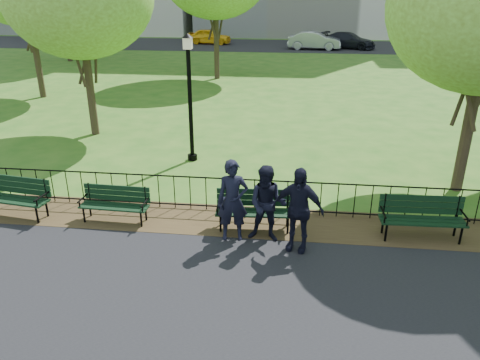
# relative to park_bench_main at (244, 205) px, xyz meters

# --- Properties ---
(ground) EXTENTS (120.00, 120.00, 0.00)m
(ground) POSITION_rel_park_bench_main_xyz_m (0.36, -1.17, -0.60)
(ground) COLOR #285A17
(dirt_strip) EXTENTS (60.00, 1.60, 0.01)m
(dirt_strip) POSITION_rel_park_bench_main_xyz_m (0.36, 0.33, -0.59)
(dirt_strip) COLOR #342615
(dirt_strip) RESTS_ON ground
(far_street) EXTENTS (70.00, 9.00, 0.01)m
(far_street) POSITION_rel_park_bench_main_xyz_m (0.36, 33.83, -0.59)
(far_street) COLOR black
(far_street) RESTS_ON ground
(iron_fence) EXTENTS (24.06, 0.06, 1.00)m
(iron_fence) POSITION_rel_park_bench_main_xyz_m (0.36, 0.83, -0.10)
(iron_fence) COLOR black
(iron_fence) RESTS_ON ground
(park_bench_main) EXTENTS (1.78, 0.65, 0.99)m
(park_bench_main) POSITION_rel_park_bench_main_xyz_m (0.00, 0.00, 0.00)
(park_bench_main) COLOR black
(park_bench_main) RESTS_ON ground
(park_bench_left_a) EXTENTS (1.64, 0.56, 0.92)m
(park_bench_left_a) POSITION_rel_park_bench_main_xyz_m (-3.08, 0.06, -0.07)
(park_bench_left_a) COLOR black
(park_bench_left_a) RESTS_ON ground
(park_bench_left_b) EXTENTS (1.89, 0.81, 1.04)m
(park_bench_left_b) POSITION_rel_park_bench_main_xyz_m (-5.61, 0.05, -0.00)
(park_bench_left_b) COLOR black
(park_bench_left_b) RESTS_ON ground
(park_bench_right_a) EXTENTS (1.84, 0.63, 1.03)m
(park_bench_right_a) POSITION_rel_park_bench_main_xyz_m (3.92, 0.09, -0.01)
(park_bench_right_a) COLOR black
(park_bench_right_a) RESTS_ON ground
(lamppost) EXTENTS (0.35, 0.35, 3.91)m
(lamppost) POSITION_rel_park_bench_main_xyz_m (-2.16, 4.32, 1.53)
(lamppost) COLOR black
(lamppost) RESTS_ON ground
(person_left) EXTENTS (0.73, 0.54, 1.83)m
(person_left) POSITION_rel_park_bench_main_xyz_m (-0.20, -0.48, 0.33)
(person_left) COLOR black
(person_left) RESTS_ON asphalt_path
(person_mid) EXTENTS (0.87, 0.50, 1.73)m
(person_mid) POSITION_rel_park_bench_main_xyz_m (0.55, -0.45, 0.28)
(person_mid) COLOR black
(person_mid) RESTS_ON asphalt_path
(person_right) EXTENTS (1.16, 0.70, 1.86)m
(person_right) POSITION_rel_park_bench_main_xyz_m (1.20, -0.75, 0.34)
(person_right) COLOR black
(person_right) RESTS_ON asphalt_path
(taxi) EXTENTS (4.10, 2.02, 1.34)m
(taxi) POSITION_rel_park_bench_main_xyz_m (-7.01, 34.27, 0.08)
(taxi) COLOR yellow
(taxi) RESTS_ON far_street
(sedan_silver) EXTENTS (4.53, 1.93, 1.45)m
(sedan_silver) POSITION_rel_park_bench_main_xyz_m (2.41, 31.60, 0.14)
(sedan_silver) COLOR #AAABB1
(sedan_silver) RESTS_ON far_street
(sedan_dark) EXTENTS (4.92, 3.54, 1.32)m
(sedan_dark) POSITION_rel_park_bench_main_xyz_m (5.32, 32.63, 0.07)
(sedan_dark) COLOR black
(sedan_dark) RESTS_ON far_street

